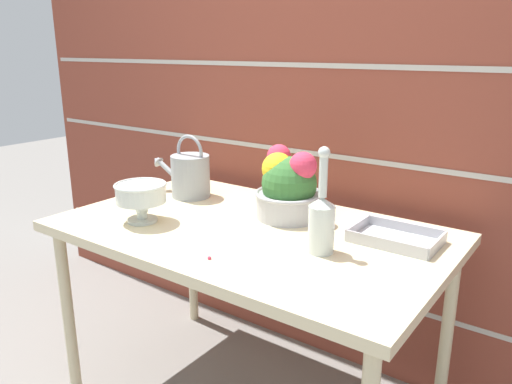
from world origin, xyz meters
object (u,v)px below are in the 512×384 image
(crystal_pedestal_bowl, at_px, (141,195))
(flower_planter, at_px, (288,187))
(glass_decanter, at_px, (322,219))
(watering_can, at_px, (190,174))
(wire_tray, at_px, (395,239))

(crystal_pedestal_bowl, height_order, flower_planter, flower_planter)
(flower_planter, height_order, glass_decanter, glass_decanter)
(crystal_pedestal_bowl, xyz_separation_m, glass_decanter, (0.66, 0.13, 0.01))
(watering_can, height_order, glass_decanter, glass_decanter)
(watering_can, height_order, wire_tray, watering_can)
(watering_can, xyz_separation_m, flower_planter, (0.48, 0.01, 0.02))
(glass_decanter, bearing_deg, crystal_pedestal_bowl, -168.63)
(watering_can, height_order, crystal_pedestal_bowl, watering_can)
(watering_can, relative_size, flower_planter, 1.16)
(crystal_pedestal_bowl, height_order, wire_tray, crystal_pedestal_bowl)
(watering_can, distance_m, crystal_pedestal_bowl, 0.35)
(flower_planter, bearing_deg, crystal_pedestal_bowl, -138.81)
(flower_planter, bearing_deg, watering_can, -178.51)
(watering_can, xyz_separation_m, glass_decanter, (0.74, -0.21, 0.01))
(watering_can, bearing_deg, flower_planter, 1.49)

